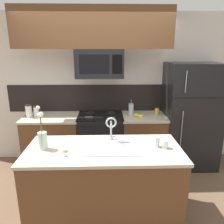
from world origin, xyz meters
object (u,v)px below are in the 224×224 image
stove_range (101,141)px  banana_bunch (139,115)px  microwave (100,64)px  refrigerator (190,116)px  drinking_glass (157,142)px  storage_jar_medium (36,111)px  spare_glass (165,144)px  french_press (131,109)px  sink_faucet (111,126)px  storage_jar_tall (29,111)px  flower_vase (43,139)px  coffee_tin (157,112)px

stove_range → banana_bunch: 0.80m
microwave → banana_bunch: 1.07m
refrigerator → drinking_glass: bearing=-124.7°
storage_jar_medium → spare_glass: size_ratio=2.03×
stove_range → storage_jar_medium: storage_jar_medium is taller
refrigerator → french_press: size_ratio=6.69×
storage_jar_medium → sink_faucet: sink_faucet is taller
spare_glass → storage_jar_medium: bearing=145.3°
storage_jar_tall → banana_bunch: storage_jar_tall is taller
sink_faucet → flower_vase: size_ratio=0.63×
storage_jar_tall → flower_vase: (0.56, -1.22, 0.02)m
sink_faucet → drinking_glass: (0.52, -0.19, -0.13)m
microwave → drinking_glass: size_ratio=5.82×
storage_jar_medium → banana_bunch: bearing=-2.0°
refrigerator → drinking_glass: refrigerator is taller
storage_jar_medium → banana_bunch: (1.71, -0.06, -0.07)m
microwave → banana_bunch: bearing=-3.5°
storage_jar_tall → flower_vase: bearing=-65.2°
refrigerator → sink_faucet: (-1.38, -1.06, 0.21)m
refrigerator → french_press: refrigerator is taller
drinking_glass → spare_glass: bearing=-18.8°
stove_range → banana_bunch: (0.65, -0.06, 0.47)m
storage_jar_medium → microwave: bearing=-1.1°
storage_jar_medium → coffee_tin: (2.03, 0.05, -0.04)m
drinking_glass → coffee_tin: bearing=77.0°
stove_range → spare_glass: spare_glass is taller
storage_jar_medium → spare_glass: (1.83, -1.26, -0.05)m
flower_vase → storage_jar_tall: bearing=114.8°
stove_range → storage_jar_tall: bearing=-178.6°
storage_jar_tall → flower_vase: 1.34m
refrigerator → drinking_glass: (-0.87, -1.25, 0.08)m
banana_bunch → coffee_tin: (0.32, 0.11, 0.03)m
microwave → drinking_glass: 1.60m
refrigerator → storage_jar_medium: size_ratio=9.72×
stove_range → microwave: bearing=-89.8°
storage_jar_tall → stove_range: bearing=1.4°
storage_jar_tall → flower_vase: flower_vase is taller
stove_range → french_press: bearing=6.5°
spare_glass → flower_vase: flower_vase is taller
sink_faucet → banana_bunch: bearing=63.5°
storage_jar_tall → storage_jar_medium: bearing=14.5°
microwave → storage_jar_tall: size_ratio=3.42×
storage_jar_tall → drinking_glass: (1.85, -1.20, -0.04)m
coffee_tin → sink_faucet: size_ratio=0.36×
french_press → sink_faucet: 1.17m
microwave → storage_jar_medium: 1.32m
refrigerator → storage_jar_medium: (-2.61, -0.02, 0.11)m
banana_bunch → french_press: 0.19m
stove_range → flower_vase: flower_vase is taller
storage_jar_medium → drinking_glass: bearing=-35.3°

